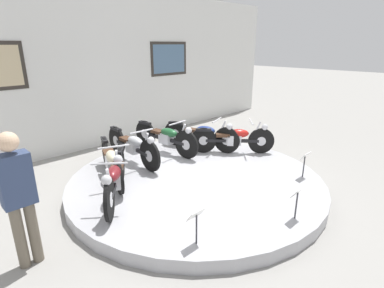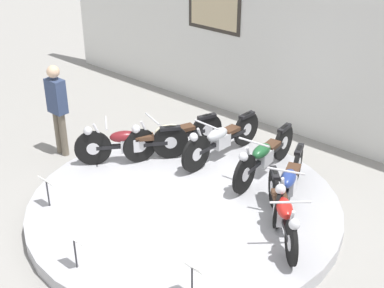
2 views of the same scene
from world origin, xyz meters
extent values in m
plane|color=gray|center=(0.00, 0.00, 0.00)|extent=(60.00, 60.00, 0.00)
cylinder|color=#ADADB2|center=(0.00, 0.00, 0.11)|extent=(4.86, 4.86, 0.21)
cube|color=silver|center=(0.00, 3.69, 2.03)|extent=(14.00, 0.20, 4.06)
cube|color=#2D2823|center=(2.40, 3.58, 2.23)|extent=(1.40, 0.02, 1.00)
cube|color=slate|center=(2.40, 3.58, 2.23)|extent=(1.24, 0.02, 0.84)
cylinder|color=black|center=(-1.96, -0.19, 0.53)|extent=(0.44, 0.53, 0.64)
cylinder|color=silver|center=(-1.96, -0.19, 0.53)|extent=(0.19, 0.22, 0.22)
cylinder|color=black|center=(-1.12, 0.87, 0.53)|extent=(0.44, 0.53, 0.64)
cylinder|color=silver|center=(-1.12, 0.87, 0.53)|extent=(0.19, 0.22, 0.22)
cube|color=black|center=(-1.54, 0.34, 0.53)|extent=(0.83, 1.01, 0.07)
cube|color=silver|center=(-1.57, 0.31, 0.55)|extent=(0.36, 0.37, 0.24)
ellipsoid|color=maroon|center=(-1.63, 0.23, 0.71)|extent=(0.47, 0.51, 0.20)
cube|color=#472D1E|center=(-1.41, 0.51, 0.67)|extent=(0.36, 0.37, 0.07)
cube|color=black|center=(-1.12, 0.87, 0.80)|extent=(0.30, 0.34, 0.06)
cylinder|color=silver|center=(-1.87, -0.07, 0.73)|extent=(0.19, 0.22, 0.54)
cylinder|color=silver|center=(-1.80, 0.02, 0.99)|extent=(0.44, 0.36, 0.03)
sphere|color=silver|center=(-2.00, -0.23, 0.87)|extent=(0.15, 0.15, 0.15)
cylinder|color=black|center=(-1.44, 0.43, 0.52)|extent=(0.26, 0.60, 0.62)
cylinder|color=silver|center=(-1.44, 0.43, 0.52)|extent=(0.13, 0.23, 0.22)
cylinder|color=black|center=(-0.98, 1.70, 0.52)|extent=(0.26, 0.60, 0.62)
cylinder|color=silver|center=(-0.98, 1.70, 0.52)|extent=(0.13, 0.23, 0.22)
cube|color=black|center=(-1.21, 1.06, 0.52)|extent=(0.48, 1.19, 0.07)
cube|color=silver|center=(-1.22, 1.03, 0.54)|extent=(0.30, 0.37, 0.24)
ellipsoid|color=beige|center=(-1.26, 0.93, 0.70)|extent=(0.37, 0.53, 0.20)
cube|color=#472D1E|center=(-1.14, 1.27, 0.66)|extent=(0.30, 0.37, 0.07)
cube|color=black|center=(-0.98, 1.70, 0.79)|extent=(0.21, 0.37, 0.06)
cylinder|color=silver|center=(-1.39, 0.57, 0.72)|extent=(0.13, 0.25, 0.54)
cylinder|color=silver|center=(-1.35, 0.67, 0.98)|extent=(0.52, 0.21, 0.03)
sphere|color=silver|center=(-1.46, 0.37, 0.86)|extent=(0.15, 0.15, 0.15)
cylinder|color=black|center=(-0.48, 0.83, 0.54)|extent=(0.08, 0.66, 0.66)
cylinder|color=silver|center=(-0.48, 0.83, 0.54)|extent=(0.07, 0.23, 0.23)
cylinder|color=black|center=(-0.43, 2.17, 0.54)|extent=(0.08, 0.66, 0.66)
cylinder|color=silver|center=(-0.43, 2.17, 0.54)|extent=(0.07, 0.23, 0.23)
cube|color=black|center=(-0.46, 1.50, 0.54)|extent=(0.12, 1.24, 0.07)
cube|color=silver|center=(-0.46, 1.46, 0.56)|extent=(0.21, 0.33, 0.24)
ellipsoid|color=#B2B5BA|center=(-0.46, 1.36, 0.72)|extent=(0.24, 0.49, 0.20)
cube|color=#472D1E|center=(-0.45, 1.72, 0.68)|extent=(0.21, 0.33, 0.07)
cube|color=black|center=(-0.43, 2.17, 0.82)|extent=(0.11, 0.36, 0.06)
cylinder|color=silver|center=(-0.48, 0.97, 0.74)|extent=(0.05, 0.25, 0.54)
cylinder|color=silver|center=(-0.47, 1.08, 1.00)|extent=(0.54, 0.05, 0.03)
sphere|color=silver|center=(-0.49, 0.77, 0.88)|extent=(0.15, 0.15, 0.15)
cylinder|color=black|center=(0.53, 0.83, 0.54)|extent=(0.13, 0.66, 0.65)
cylinder|color=silver|center=(0.53, 0.83, 0.54)|extent=(0.09, 0.23, 0.23)
cylinder|color=black|center=(0.38, 2.17, 0.54)|extent=(0.13, 0.66, 0.65)
cylinder|color=silver|center=(0.38, 2.17, 0.54)|extent=(0.09, 0.23, 0.23)
cube|color=black|center=(0.46, 1.50, 0.54)|extent=(0.21, 1.24, 0.07)
cube|color=silver|center=(0.46, 1.46, 0.56)|extent=(0.23, 0.34, 0.24)
ellipsoid|color=#1E562D|center=(0.47, 1.36, 0.72)|extent=(0.27, 0.50, 0.20)
cube|color=#472D1E|center=(0.43, 1.72, 0.68)|extent=(0.23, 0.34, 0.07)
cube|color=black|center=(0.38, 2.17, 0.82)|extent=(0.14, 0.37, 0.06)
cylinder|color=silver|center=(0.51, 0.98, 0.74)|extent=(0.07, 0.25, 0.54)
cylinder|color=silver|center=(0.50, 1.08, 1.00)|extent=(0.54, 0.09, 0.03)
sphere|color=silver|center=(0.54, 0.77, 0.88)|extent=(0.15, 0.15, 0.15)
cylinder|color=black|center=(1.45, 0.43, 0.53)|extent=(0.27, 0.61, 0.63)
cylinder|color=silver|center=(1.45, 0.43, 0.53)|extent=(0.14, 0.23, 0.22)
cylinder|color=black|center=(0.97, 1.69, 0.53)|extent=(0.27, 0.61, 0.63)
cylinder|color=silver|center=(0.97, 1.69, 0.53)|extent=(0.14, 0.23, 0.22)
cube|color=black|center=(1.21, 1.06, 0.53)|extent=(0.51, 1.19, 0.07)
cube|color=silver|center=(1.22, 1.03, 0.55)|extent=(0.30, 0.37, 0.24)
ellipsoid|color=navy|center=(1.26, 0.93, 0.71)|extent=(0.38, 0.53, 0.20)
cube|color=#472D1E|center=(1.13, 1.27, 0.67)|extent=(0.30, 0.37, 0.07)
cube|color=black|center=(0.97, 1.69, 0.79)|extent=(0.22, 0.37, 0.06)
cylinder|color=silver|center=(1.40, 0.57, 0.73)|extent=(0.13, 0.25, 0.54)
cylinder|color=silver|center=(1.36, 0.67, 0.99)|extent=(0.52, 0.22, 0.03)
sphere|color=silver|center=(1.47, 0.38, 0.87)|extent=(0.15, 0.15, 0.15)
cylinder|color=black|center=(2.01, -0.15, 0.52)|extent=(0.46, 0.48, 0.61)
cylinder|color=silver|center=(2.01, -0.15, 0.52)|extent=(0.19, 0.20, 0.21)
cylinder|color=black|center=(1.08, 0.83, 0.52)|extent=(0.46, 0.48, 0.61)
cylinder|color=silver|center=(1.08, 0.83, 0.52)|extent=(0.19, 0.20, 0.21)
cube|color=black|center=(1.54, 0.34, 0.52)|extent=(0.91, 0.95, 0.07)
cube|color=silver|center=(1.57, 0.31, 0.54)|extent=(0.37, 0.37, 0.24)
ellipsoid|color=red|center=(1.64, 0.24, 0.70)|extent=(0.49, 0.50, 0.20)
cube|color=#472D1E|center=(1.39, 0.50, 0.66)|extent=(0.37, 0.37, 0.07)
cube|color=black|center=(1.08, 0.83, 0.77)|extent=(0.32, 0.33, 0.06)
cylinder|color=silver|center=(1.91, -0.04, 0.72)|extent=(0.20, 0.21, 0.54)
cylinder|color=silver|center=(1.83, 0.04, 0.98)|extent=(0.41, 0.40, 0.03)
sphere|color=silver|center=(2.05, -0.19, 0.86)|extent=(0.15, 0.15, 0.15)
cylinder|color=#333338|center=(-1.47, -1.47, 0.42)|extent=(0.02, 0.02, 0.42)
cube|color=white|center=(-1.47, -1.47, 0.65)|extent=(0.26, 0.11, 0.15)
cylinder|color=#333338|center=(0.00, -2.08, 0.42)|extent=(0.02, 0.02, 0.42)
cube|color=white|center=(0.00, -2.08, 0.65)|extent=(0.26, 0.11, 0.15)
cylinder|color=#333338|center=(1.47, -1.47, 0.42)|extent=(0.02, 0.02, 0.42)
cube|color=white|center=(1.47, -1.47, 0.65)|extent=(0.26, 0.11, 0.15)
cylinder|color=#6B6051|center=(-3.14, -0.08, 0.43)|extent=(0.13, 0.13, 0.85)
cylinder|color=#6B6051|center=(-2.98, -0.08, 0.43)|extent=(0.13, 0.13, 0.85)
cube|color=navy|center=(-3.06, -0.08, 1.17)|extent=(0.36, 0.22, 0.64)
sphere|color=beige|center=(-3.06, -0.08, 1.64)|extent=(0.23, 0.23, 0.23)
camera|label=1|loc=(-3.79, -3.78, 2.68)|focal=28.00mm
camera|label=2|loc=(4.73, -5.16, 4.83)|focal=50.00mm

